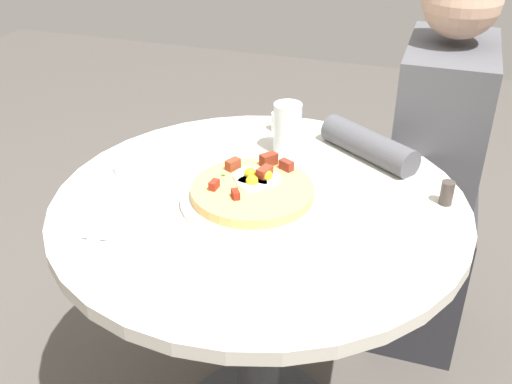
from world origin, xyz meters
TOP-DOWN VIEW (x-y plane):
  - dining_table at (0.00, 0.00)m, footprint 0.89×0.89m
  - person_seated at (-0.50, 0.34)m, footprint 0.52×0.43m
  - pizza_plate at (0.01, -0.01)m, footprint 0.31×0.31m
  - breakfast_pizza at (0.00, -0.01)m, footprint 0.26×0.26m
  - bread_plate at (-0.06, -0.29)m, footprint 0.18×0.18m
  - napkin at (0.16, -0.27)m, footprint 0.19×0.17m
  - fork at (0.16, -0.29)m, footprint 0.18×0.04m
  - knife at (0.15, -0.25)m, footprint 0.18×0.04m
  - water_glass at (-0.24, -0.01)m, footprint 0.07×0.07m
  - salt_shaker at (-0.34, -0.06)m, footprint 0.03×0.03m
  - pepper_shaker at (-0.11, 0.38)m, footprint 0.03×0.03m

SIDE VIEW (x-z plane):
  - person_seated at x=-0.50m, z-range -0.06..1.07m
  - dining_table at x=0.00m, z-range 0.19..0.89m
  - napkin at x=0.16m, z-range 0.71..0.71m
  - bread_plate at x=-0.06m, z-range 0.71..0.72m
  - pizza_plate at x=0.01m, z-range 0.71..0.72m
  - fork at x=0.16m, z-range 0.71..0.72m
  - knife at x=0.15m, z-range 0.71..0.72m
  - salt_shaker at x=-0.34m, z-range 0.71..0.76m
  - breakfast_pizza at x=0.00m, z-range 0.71..0.76m
  - pepper_shaker at x=-0.11m, z-range 0.71..0.76m
  - water_glass at x=-0.24m, z-range 0.71..0.83m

